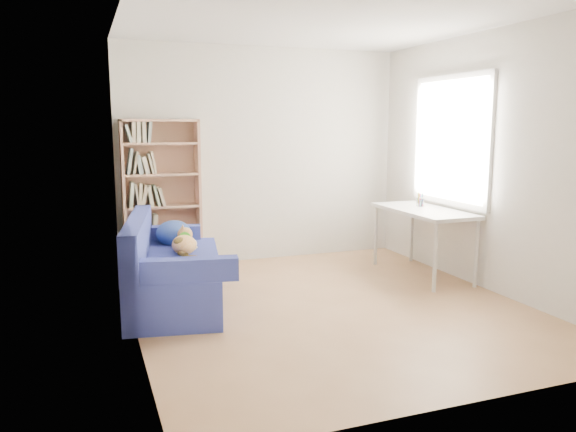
# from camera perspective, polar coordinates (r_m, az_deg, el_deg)

# --- Properties ---
(ground) EXTENTS (4.00, 4.00, 0.00)m
(ground) POSITION_cam_1_polar(r_m,az_deg,el_deg) (5.32, 4.10, -9.06)
(ground) COLOR #966943
(ground) RESTS_ON ground
(room_shell) EXTENTS (3.54, 4.04, 2.62)m
(room_shell) POSITION_cam_1_polar(r_m,az_deg,el_deg) (5.13, 5.18, 8.83)
(room_shell) COLOR silver
(room_shell) RESTS_ON ground
(sofa) EXTENTS (1.09, 1.83, 0.84)m
(sofa) POSITION_cam_1_polar(r_m,az_deg,el_deg) (5.41, -11.85, -5.36)
(sofa) COLOR navy
(sofa) RESTS_ON ground
(bookshelf) EXTENTS (0.87, 0.27, 1.73)m
(bookshelf) POSITION_cam_1_polar(r_m,az_deg,el_deg) (6.56, -12.68, 1.41)
(bookshelf) COLOR tan
(bookshelf) RESTS_ON ground
(desk) EXTENTS (0.60, 1.31, 0.75)m
(desk) POSITION_cam_1_polar(r_m,az_deg,el_deg) (6.38, 13.59, 0.10)
(desk) COLOR white
(desk) RESTS_ON ground
(pen_cup) EXTENTS (0.09, 0.09, 0.16)m
(pen_cup) POSITION_cam_1_polar(r_m,az_deg,el_deg) (6.56, 13.29, 1.48)
(pen_cup) COLOR white
(pen_cup) RESTS_ON desk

